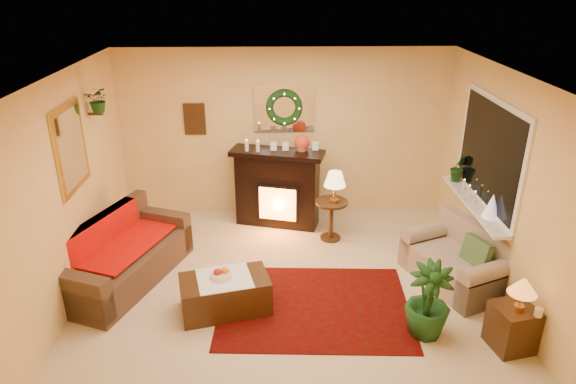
{
  "coord_description": "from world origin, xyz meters",
  "views": [
    {
      "loc": [
        -0.17,
        -5.32,
        3.61
      ],
      "look_at": [
        0.0,
        0.35,
        1.15
      ],
      "focal_mm": 32.0,
      "sensor_mm": 36.0,
      "label": 1
    }
  ],
  "objects_px": {
    "fireplace": "(277,190)",
    "side_table_round": "(331,219)",
    "loveseat": "(456,253)",
    "coffee_table": "(225,294)",
    "sofa": "(124,250)",
    "end_table_square": "(513,325)"
  },
  "relations": [
    {
      "from": "fireplace",
      "to": "side_table_round",
      "type": "xyz_separation_m",
      "value": [
        0.76,
        -0.53,
        -0.23
      ]
    },
    {
      "from": "loveseat",
      "to": "coffee_table",
      "type": "height_order",
      "value": "loveseat"
    },
    {
      "from": "fireplace",
      "to": "side_table_round",
      "type": "bearing_deg",
      "value": -19.77
    },
    {
      "from": "sofa",
      "to": "coffee_table",
      "type": "relative_size",
      "value": 1.89
    },
    {
      "from": "end_table_square",
      "to": "coffee_table",
      "type": "height_order",
      "value": "end_table_square"
    },
    {
      "from": "sofa",
      "to": "side_table_round",
      "type": "height_order",
      "value": "sofa"
    },
    {
      "from": "side_table_round",
      "to": "coffee_table",
      "type": "bearing_deg",
      "value": -129.84
    },
    {
      "from": "loveseat",
      "to": "coffee_table",
      "type": "relative_size",
      "value": 1.29
    },
    {
      "from": "fireplace",
      "to": "loveseat",
      "type": "xyz_separation_m",
      "value": [
        2.18,
        -1.71,
        -0.13
      ]
    },
    {
      "from": "sofa",
      "to": "side_table_round",
      "type": "distance_m",
      "value": 2.87
    },
    {
      "from": "fireplace",
      "to": "loveseat",
      "type": "bearing_deg",
      "value": -23.2
    },
    {
      "from": "coffee_table",
      "to": "loveseat",
      "type": "bearing_deg",
      "value": -3.71
    },
    {
      "from": "fireplace",
      "to": "coffee_table",
      "type": "bearing_deg",
      "value": -91.03
    },
    {
      "from": "fireplace",
      "to": "sofa",
      "type": "bearing_deg",
      "value": -126.59
    },
    {
      "from": "sofa",
      "to": "coffee_table",
      "type": "xyz_separation_m",
      "value": [
        1.3,
        -0.66,
        -0.22
      ]
    },
    {
      "from": "sofa",
      "to": "coffee_table",
      "type": "height_order",
      "value": "sofa"
    },
    {
      "from": "loveseat",
      "to": "coffee_table",
      "type": "distance_m",
      "value": 2.85
    },
    {
      "from": "coffee_table",
      "to": "sofa",
      "type": "bearing_deg",
      "value": 139.4
    },
    {
      "from": "loveseat",
      "to": "side_table_round",
      "type": "distance_m",
      "value": 1.84
    },
    {
      "from": "sofa",
      "to": "side_table_round",
      "type": "xyz_separation_m",
      "value": [
        2.69,
        1.0,
        -0.11
      ]
    },
    {
      "from": "loveseat",
      "to": "coffee_table",
      "type": "bearing_deg",
      "value": 167.1
    },
    {
      "from": "fireplace",
      "to": "coffee_table",
      "type": "distance_m",
      "value": 2.31
    }
  ]
}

